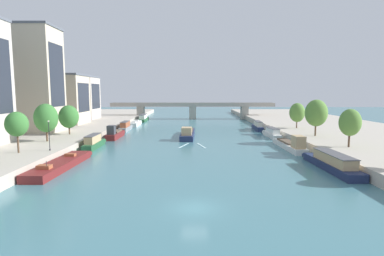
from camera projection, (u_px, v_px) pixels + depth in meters
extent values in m
plane|color=#42757F|center=(194.00, 208.00, 28.84)|extent=(400.00, 400.00, 0.00)
cube|color=#B7AD9E|center=(49.00, 129.00, 83.24)|extent=(36.00, 170.00, 1.68)
cube|color=#B7AD9E|center=(335.00, 129.00, 83.48)|extent=(36.00, 170.00, 1.68)
cube|color=#1E284C|center=(187.00, 134.00, 74.95)|extent=(3.52, 16.21, 1.19)
cube|color=#1E284C|center=(188.00, 130.00, 83.29)|extent=(2.88, 1.34, 0.96)
cube|color=#1E284C|center=(187.00, 132.00, 74.88)|extent=(3.58, 16.21, 0.06)
cube|color=tan|center=(186.00, 131.00, 69.33)|extent=(2.35, 3.30, 1.74)
cube|color=black|center=(186.00, 129.00, 70.91)|extent=(1.80, 0.09, 0.49)
cube|color=brown|center=(187.00, 130.00, 76.45)|extent=(2.61, 8.46, 0.36)
cylinder|color=#232328|center=(188.00, 132.00, 70.00)|extent=(0.07, 0.07, 1.10)
cube|color=silver|center=(200.00, 146.00, 62.69)|extent=(1.81, 5.91, 0.03)
cube|color=silver|center=(183.00, 145.00, 62.80)|extent=(2.19, 5.82, 0.03)
cube|color=maroon|center=(59.00, 165.00, 43.73)|extent=(3.62, 15.78, 1.02)
cube|color=maroon|center=(81.00, 153.00, 51.86)|extent=(3.03, 1.31, 0.87)
cube|color=maroon|center=(59.00, 161.00, 43.67)|extent=(3.69, 15.78, 0.06)
cube|color=#9E5133|center=(69.00, 155.00, 47.07)|extent=(1.60, 0.95, 0.40)
cube|color=#9E5133|center=(43.00, 167.00, 39.28)|extent=(1.76, 1.15, 0.48)
cylinder|color=#232328|center=(45.00, 165.00, 38.92)|extent=(0.07, 0.07, 1.10)
cube|color=#235633|center=(93.00, 145.00, 59.95)|extent=(2.08, 9.46, 1.10)
cube|color=#235633|center=(100.00, 141.00, 64.96)|extent=(1.84, 1.27, 0.92)
cube|color=#235633|center=(93.00, 142.00, 59.88)|extent=(2.12, 9.46, 0.06)
cube|color=tan|center=(92.00, 139.00, 59.32)|extent=(1.67, 6.06, 1.45)
cube|color=#4C4C51|center=(92.00, 135.00, 59.23)|extent=(1.79, 6.24, 0.08)
cylinder|color=#232328|center=(90.00, 142.00, 57.01)|extent=(0.07, 0.07, 1.10)
cube|color=maroon|center=(114.00, 135.00, 73.03)|extent=(2.22, 10.11, 1.28)
cube|color=maroon|center=(119.00, 132.00, 78.38)|extent=(2.09, 1.27, 1.01)
cube|color=maroon|center=(114.00, 133.00, 72.95)|extent=(2.27, 10.11, 0.06)
cube|color=#38383D|center=(110.00, 130.00, 69.42)|extent=(1.65, 2.03, 2.06)
cube|color=black|center=(111.00, 128.00, 70.39)|extent=(1.32, 0.03, 0.58)
cube|color=brown|center=(115.00, 131.00, 73.93)|extent=(1.73, 5.26, 0.36)
cylinder|color=#232328|center=(112.00, 132.00, 69.87)|extent=(0.07, 0.07, 1.10)
cube|color=gray|center=(125.00, 129.00, 86.89)|extent=(2.09, 9.74, 1.14)
cube|color=gray|center=(128.00, 126.00, 92.05)|extent=(1.88, 1.26, 0.94)
cube|color=gray|center=(125.00, 127.00, 86.82)|extent=(2.13, 9.75, 0.06)
cube|color=#9E5133|center=(124.00, 124.00, 86.25)|extent=(1.69, 6.24, 1.43)
cube|color=#4C4C51|center=(124.00, 122.00, 86.16)|extent=(1.81, 6.43, 0.08)
cylinder|color=#232328|center=(123.00, 126.00, 83.86)|extent=(0.07, 0.07, 1.10)
cube|color=silver|center=(135.00, 124.00, 100.30)|extent=(2.62, 11.46, 1.23)
cube|color=silver|center=(137.00, 122.00, 106.30)|extent=(2.28, 1.30, 0.99)
cube|color=silver|center=(135.00, 122.00, 100.22)|extent=(2.67, 11.46, 0.06)
cube|color=white|center=(136.00, 120.00, 102.69)|extent=(1.21, 0.93, 0.40)
cube|color=white|center=(133.00, 122.00, 97.02)|extent=(1.33, 1.13, 0.48)
cylinder|color=#232328|center=(134.00, 121.00, 96.76)|extent=(0.07, 0.07, 1.10)
cube|color=#235633|center=(143.00, 120.00, 117.55)|extent=(2.94, 14.52, 0.93)
cube|color=#235633|center=(145.00, 118.00, 125.06)|extent=(2.40, 1.28, 0.82)
cube|color=#235633|center=(142.00, 118.00, 117.49)|extent=(2.99, 14.52, 0.06)
cube|color=white|center=(142.00, 116.00, 116.69)|extent=(2.33, 9.31, 1.49)
cube|color=#4C4C51|center=(142.00, 114.00, 116.59)|extent=(2.49, 9.59, 0.08)
cylinder|color=#232328|center=(142.00, 118.00, 113.14)|extent=(0.07, 0.07, 1.10)
cube|color=#1E284C|center=(330.00, 166.00, 43.29)|extent=(2.90, 13.85, 1.02)
cube|color=#1E284C|center=(309.00, 155.00, 50.47)|extent=(2.45, 1.28, 0.87)
cube|color=#1E284C|center=(330.00, 162.00, 43.23)|extent=(2.96, 13.85, 0.06)
cube|color=tan|center=(333.00, 158.00, 42.46)|extent=(2.32, 8.88, 1.33)
cube|color=#4C4C51|center=(333.00, 153.00, 42.38)|extent=(2.48, 9.15, 0.08)
cylinder|color=#232328|center=(349.00, 165.00, 39.06)|extent=(0.07, 0.07, 1.10)
cube|color=silver|center=(288.00, 146.00, 59.26)|extent=(2.64, 13.86, 0.95)
cube|color=silver|center=(277.00, 140.00, 66.45)|extent=(2.29, 1.25, 0.84)
cube|color=silver|center=(288.00, 144.00, 59.20)|extent=(2.69, 13.86, 0.06)
cube|color=tan|center=(297.00, 142.00, 54.40)|extent=(1.84, 2.80, 2.22)
cube|color=black|center=(295.00, 139.00, 55.75)|extent=(1.43, 0.06, 0.62)
cube|color=brown|center=(286.00, 141.00, 60.55)|extent=(2.00, 7.22, 0.36)
cylinder|color=#232328|center=(298.00, 144.00, 55.02)|extent=(0.07, 0.07, 1.10)
cube|color=silver|center=(271.00, 135.00, 74.54)|extent=(2.16, 10.33, 1.04)
cube|color=silver|center=(265.00, 132.00, 79.99)|extent=(1.90, 1.26, 0.88)
cube|color=silver|center=(271.00, 133.00, 74.48)|extent=(2.20, 10.33, 0.06)
cube|color=white|center=(272.00, 131.00, 73.89)|extent=(1.74, 6.62, 1.17)
cube|color=#4C4C51|center=(272.00, 128.00, 73.82)|extent=(1.86, 6.82, 0.08)
cylinder|color=#232328|center=(276.00, 132.00, 71.35)|extent=(0.07, 0.07, 1.10)
cube|color=#1E284C|center=(257.00, 128.00, 88.11)|extent=(2.01, 10.00, 1.23)
cube|color=#1E284C|center=(253.00, 126.00, 93.38)|extent=(1.66, 1.31, 0.98)
cube|color=#1E284C|center=(257.00, 126.00, 88.03)|extent=(2.05, 10.00, 0.06)
cube|color=beige|center=(257.00, 124.00, 87.46)|extent=(1.60, 6.41, 1.36)
cube|color=#4C4C51|center=(257.00, 121.00, 87.37)|extent=(1.70, 6.60, 0.08)
cylinder|color=#232328|center=(260.00, 125.00, 85.00)|extent=(0.07, 0.07, 1.10)
cylinder|color=brown|center=(17.00, 142.00, 46.47)|extent=(0.28, 0.28, 3.39)
ellipsoid|color=#387533|center=(16.00, 124.00, 46.16)|extent=(3.33, 3.33, 3.79)
cylinder|color=brown|center=(46.00, 134.00, 57.59)|extent=(0.35, 0.35, 2.95)
ellipsoid|color=#387533|center=(45.00, 118.00, 57.24)|extent=(4.31, 4.31, 5.41)
cylinder|color=brown|center=(68.00, 129.00, 67.14)|extent=(0.31, 0.31, 2.52)
ellipsoid|color=#387533|center=(68.00, 117.00, 66.83)|extent=(4.25, 4.25, 5.02)
cylinder|color=brown|center=(348.00, 138.00, 51.61)|extent=(0.33, 0.33, 2.93)
ellipsoid|color=#568438|center=(349.00, 122.00, 51.29)|extent=(3.55, 3.55, 4.58)
cylinder|color=brown|center=(314.00, 128.00, 64.80)|extent=(0.34, 0.34, 3.33)
ellipsoid|color=#568438|center=(315.00, 113.00, 64.43)|extent=(4.62, 4.62, 5.68)
cylinder|color=brown|center=(296.00, 123.00, 78.89)|extent=(0.29, 0.29, 2.69)
ellipsoid|color=#568438|center=(296.00, 113.00, 78.58)|extent=(3.90, 3.90, 4.92)
cylinder|color=black|center=(48.00, 136.00, 48.23)|extent=(0.11, 0.11, 4.55)
sphere|color=#EAE5C6|center=(47.00, 121.00, 47.95)|extent=(0.28, 0.28, 0.28)
cylinder|color=black|center=(49.00, 150.00, 48.49)|extent=(0.22, 0.22, 0.20)
cube|color=beige|center=(23.00, 81.00, 70.28)|extent=(15.21, 9.20, 23.81)
cube|color=#565B66|center=(20.00, 26.00, 68.86)|extent=(15.67, 9.48, 0.50)
cube|color=#232833|center=(56.00, 76.00, 70.16)|extent=(0.04, 7.36, 14.29)
cube|color=beige|center=(59.00, 100.00, 89.60)|extent=(13.79, 11.43, 14.04)
cube|color=#565B66|center=(58.00, 75.00, 88.75)|extent=(14.20, 11.77, 0.50)
cube|color=#232833|center=(83.00, 98.00, 89.54)|extent=(0.04, 9.15, 8.43)
cube|color=#BCB2A8|center=(80.00, 98.00, 106.05)|extent=(10.49, 10.88, 14.32)
cube|color=#565B66|center=(79.00, 77.00, 105.19)|extent=(10.80, 11.21, 0.50)
cube|color=#232833|center=(95.00, 96.00, 105.98)|extent=(0.04, 8.70, 8.59)
cube|color=#9E998E|center=(192.00, 106.00, 124.50)|extent=(66.56, 4.40, 0.60)
cube|color=#9E998E|center=(192.00, 104.00, 122.42)|extent=(66.56, 0.30, 0.90)
cube|color=#9E998E|center=(192.00, 104.00, 126.40)|extent=(66.56, 0.30, 0.90)
cube|color=#9E998E|center=(140.00, 113.00, 124.77)|extent=(2.80, 3.60, 5.21)
cube|color=#9E998E|center=(192.00, 113.00, 124.84)|extent=(2.80, 3.60, 5.21)
cube|color=#9E998E|center=(243.00, 113.00, 124.90)|extent=(2.80, 3.60, 5.21)
cylinder|color=white|center=(384.00, 161.00, 36.01)|extent=(0.09, 0.09, 0.54)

